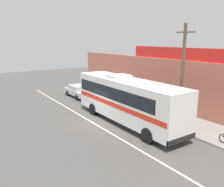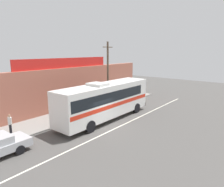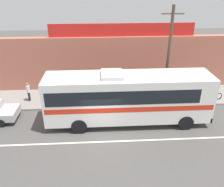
{
  "view_description": "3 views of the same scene",
  "coord_description": "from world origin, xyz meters",
  "px_view_note": "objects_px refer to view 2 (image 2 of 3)",
  "views": [
    {
      "loc": [
        16.19,
        -9.6,
        6.61
      ],
      "look_at": [
        -0.48,
        1.58,
        1.99
      ],
      "focal_mm": 37.84,
      "sensor_mm": 36.0,
      "label": 1
    },
    {
      "loc": [
        -12.68,
        -11.04,
        6.65
      ],
      "look_at": [
        4.04,
        2.47,
        2.12
      ],
      "focal_mm": 32.34,
      "sensor_mm": 36.0,
      "label": 2
    },
    {
      "loc": [
        -0.15,
        -12.75,
        9.33
      ],
      "look_at": [
        0.75,
        2.2,
        1.91
      ],
      "focal_mm": 37.64,
      "sensor_mm": 36.0,
      "label": 3
    }
  ],
  "objects_px": {
    "motorcycle_orange": "(126,97)",
    "pedestrian_far_right": "(10,123)",
    "utility_pole": "(108,74)",
    "intercity_bus": "(105,99)",
    "motorcycle_black": "(138,94)"
  },
  "relations": [
    {
      "from": "motorcycle_orange",
      "to": "pedestrian_far_right",
      "type": "bearing_deg",
      "value": 177.09
    },
    {
      "from": "utility_pole",
      "to": "motorcycle_orange",
      "type": "relative_size",
      "value": 4.08
    },
    {
      "from": "intercity_bus",
      "to": "motorcycle_orange",
      "type": "distance_m",
      "value": 7.98
    },
    {
      "from": "intercity_bus",
      "to": "motorcycle_orange",
      "type": "relative_size",
      "value": 6.06
    },
    {
      "from": "motorcycle_orange",
      "to": "pedestrian_far_right",
      "type": "distance_m",
      "value": 15.08
    },
    {
      "from": "intercity_bus",
      "to": "utility_pole",
      "type": "height_order",
      "value": "utility_pole"
    },
    {
      "from": "intercity_bus",
      "to": "utility_pole",
      "type": "relative_size",
      "value": 1.49
    },
    {
      "from": "intercity_bus",
      "to": "pedestrian_far_right",
      "type": "relative_size",
      "value": 6.99
    },
    {
      "from": "utility_pole",
      "to": "motorcycle_black",
      "type": "bearing_deg",
      "value": 0.5
    },
    {
      "from": "intercity_bus",
      "to": "motorcycle_black",
      "type": "height_order",
      "value": "intercity_bus"
    },
    {
      "from": "utility_pole",
      "to": "motorcycle_orange",
      "type": "bearing_deg",
      "value": 2.66
    },
    {
      "from": "intercity_bus",
      "to": "pedestrian_far_right",
      "type": "distance_m",
      "value": 8.47
    },
    {
      "from": "motorcycle_orange",
      "to": "motorcycle_black",
      "type": "bearing_deg",
      "value": -2.61
    },
    {
      "from": "intercity_bus",
      "to": "motorcycle_orange",
      "type": "xyz_separation_m",
      "value": [
        7.37,
        2.65,
        -1.5
      ]
    },
    {
      "from": "motorcycle_orange",
      "to": "motorcycle_black",
      "type": "distance_m",
      "value": 2.81
    }
  ]
}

